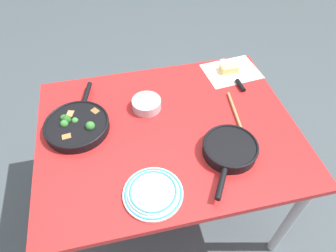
{
  "coord_description": "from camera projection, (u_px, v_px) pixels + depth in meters",
  "views": [
    {
      "loc": [
        -0.2,
        -0.9,
        1.8
      ],
      "look_at": [
        0.0,
        0.0,
        0.77
      ],
      "focal_mm": 32.0,
      "sensor_mm": 36.0,
      "label": 1
    }
  ],
  "objects": [
    {
      "name": "ground_plane",
      "position": [
        168.0,
        204.0,
        1.96
      ],
      "size": [
        14.0,
        14.0,
        0.0
      ],
      "primitive_type": "plane",
      "color": "#424C51"
    },
    {
      "name": "dining_table_red",
      "position": [
        168.0,
        140.0,
        1.46
      ],
      "size": [
        1.2,
        0.92,
        0.75
      ],
      "color": "red",
      "rests_on": "ground_plane"
    },
    {
      "name": "skillet_broccoli",
      "position": [
        77.0,
        125.0,
        1.38
      ],
      "size": [
        0.3,
        0.44,
        0.07
      ],
      "rotation": [
        0.0,
        0.0,
        1.32
      ],
      "color": "black",
      "rests_on": "dining_table_red"
    },
    {
      "name": "skillet_eggs",
      "position": [
        230.0,
        149.0,
        1.28
      ],
      "size": [
        0.26,
        0.35,
        0.05
      ],
      "rotation": [
        0.0,
        0.0,
        4.17
      ],
      "color": "black",
      "rests_on": "dining_table_red"
    },
    {
      "name": "wooden_spoon",
      "position": [
        241.0,
        130.0,
        1.38
      ],
      "size": [
        0.07,
        0.41,
        0.02
      ],
      "rotation": [
        0.0,
        0.0,
        4.6
      ],
      "color": "#A87A4C",
      "rests_on": "dining_table_red"
    },
    {
      "name": "parchment_sheet",
      "position": [
        231.0,
        71.0,
        1.68
      ],
      "size": [
        0.32,
        0.25,
        0.0
      ],
      "color": "beige",
      "rests_on": "dining_table_red"
    },
    {
      "name": "grater_knife",
      "position": [
        236.0,
        79.0,
        1.63
      ],
      "size": [
        0.04,
        0.3,
        0.02
      ],
      "rotation": [
        0.0,
        0.0,
        1.61
      ],
      "color": "silver",
      "rests_on": "dining_table_red"
    },
    {
      "name": "cheese_block",
      "position": [
        229.0,
        68.0,
        1.67
      ],
      "size": [
        0.09,
        0.07,
        0.04
      ],
      "color": "#EFD67A",
      "rests_on": "dining_table_red"
    },
    {
      "name": "dinner_plate_stack",
      "position": [
        153.0,
        193.0,
        1.16
      ],
      "size": [
        0.24,
        0.24,
        0.03
      ],
      "color": "white",
      "rests_on": "dining_table_red"
    },
    {
      "name": "prep_bowl_steel",
      "position": [
        147.0,
        104.0,
        1.47
      ],
      "size": [
        0.14,
        0.14,
        0.05
      ],
      "color": "#B7B7BC",
      "rests_on": "dining_table_red"
    }
  ]
}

